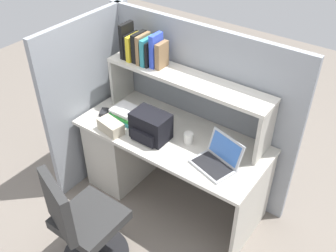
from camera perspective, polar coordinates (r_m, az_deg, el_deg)
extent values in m
plane|color=slate|center=(3.66, 0.47, -10.34)|extent=(8.00, 8.00, 0.00)
cube|color=beige|center=(3.17, 0.53, -1.52)|extent=(1.60, 0.70, 0.03)
cube|color=beige|center=(3.67, -6.50, -2.83)|extent=(0.40, 0.64, 0.70)
cube|color=beige|center=(3.16, 12.33, -11.90)|extent=(0.03, 0.64, 0.70)
cube|color=gray|center=(3.39, 4.29, 2.51)|extent=(1.84, 0.05, 1.55)
cube|color=gray|center=(3.57, -11.11, 3.85)|extent=(0.05, 1.06, 1.55)
cube|color=#BCB7AC|center=(3.54, -6.84, 7.14)|extent=(0.03, 0.28, 0.42)
cube|color=#BCB7AC|center=(2.92, 14.13, -1.06)|extent=(0.03, 0.28, 0.42)
cube|color=beige|center=(3.05, 2.78, 7.02)|extent=(1.44, 0.28, 0.03)
cube|color=black|center=(3.30, -6.09, 12.46)|extent=(0.04, 0.15, 0.30)
cube|color=black|center=(3.30, -5.45, 11.73)|extent=(0.02, 0.17, 0.22)
cube|color=yellow|center=(3.27, -5.03, 11.52)|extent=(0.04, 0.17, 0.22)
cube|color=black|center=(3.24, -4.29, 11.56)|extent=(0.04, 0.16, 0.24)
cube|color=olive|center=(3.21, -3.67, 11.30)|extent=(0.03, 0.16, 0.24)
cube|color=teal|center=(3.19, -2.97, 10.98)|extent=(0.04, 0.17, 0.23)
cube|color=black|center=(3.17, -2.48, 10.66)|extent=(0.02, 0.15, 0.21)
cube|color=blue|center=(3.14, -1.77, 11.08)|extent=(0.04, 0.14, 0.28)
cube|color=olive|center=(3.13, -0.93, 10.38)|extent=(0.04, 0.13, 0.22)
cube|color=#B7BABF|center=(2.88, 6.64, -5.85)|extent=(0.36, 0.30, 0.02)
cube|color=black|center=(2.87, 6.51, -5.78)|extent=(0.31, 0.24, 0.00)
cube|color=#B7BABF|center=(2.87, 8.48, -3.26)|extent=(0.32, 0.15, 0.19)
cube|color=#3F72CC|center=(2.87, 8.38, -3.31)|extent=(0.28, 0.13, 0.16)
cube|color=black|center=(3.07, -2.54, 0.05)|extent=(0.30, 0.20, 0.23)
cube|color=black|center=(3.04, -3.74, -1.68)|extent=(0.22, 0.04, 0.10)
cube|color=#262628|center=(3.44, -9.41, 2.01)|extent=(0.10, 0.12, 0.03)
cylinder|color=white|center=(3.06, 3.06, -1.74)|extent=(0.08, 0.08, 0.09)
cube|color=#BFB299|center=(3.20, -8.42, -0.08)|extent=(0.24, 0.16, 0.10)
cube|color=teal|center=(3.34, -6.29, 1.21)|extent=(0.22, 0.17, 0.03)
cube|color=green|center=(3.33, -6.39, 1.69)|extent=(0.22, 0.16, 0.03)
cube|color=white|center=(3.32, -6.15, 2.12)|extent=(0.18, 0.17, 0.02)
cube|color=white|center=(3.31, -6.37, 2.46)|extent=(0.20, 0.19, 0.02)
cylinder|color=#262628|center=(3.11, -10.96, -15.73)|extent=(0.05, 0.05, 0.41)
cube|color=#2D2D2D|center=(2.95, -11.43, -13.30)|extent=(0.44, 0.44, 0.08)
cube|color=#2D2D2D|center=(2.72, -15.93, -11.42)|extent=(0.40, 0.19, 0.44)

